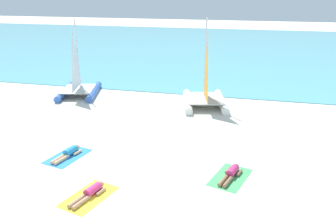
{
  "coord_description": "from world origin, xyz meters",
  "views": [
    {
      "loc": [
        3.61,
        -9.06,
        6.49
      ],
      "look_at": [
        0.0,
        5.58,
        1.2
      ],
      "focal_mm": 37.73,
      "sensor_mm": 36.0,
      "label": 1
    }
  ],
  "objects_px": {
    "towel_leftmost": "(68,156)",
    "sunbather_center_left": "(90,192)",
    "sailboat_white": "(205,93)",
    "towel_center_left": "(89,197)",
    "towel_center_right": "(230,177)",
    "sailboat_blue": "(78,85)",
    "sunbather_center_right": "(231,173)",
    "sunbather_leftmost": "(69,153)"
  },
  "relations": [
    {
      "from": "sunbather_center_right",
      "to": "sunbather_leftmost",
      "type": "bearing_deg",
      "value": -164.77
    },
    {
      "from": "towel_leftmost",
      "to": "sunbather_center_right",
      "type": "height_order",
      "value": "sunbather_center_right"
    },
    {
      "from": "sailboat_blue",
      "to": "towel_leftmost",
      "type": "height_order",
      "value": "sailboat_blue"
    },
    {
      "from": "sunbather_center_left",
      "to": "sailboat_blue",
      "type": "bearing_deg",
      "value": 134.43
    },
    {
      "from": "sailboat_white",
      "to": "sunbather_center_left",
      "type": "height_order",
      "value": "sailboat_white"
    },
    {
      "from": "sailboat_blue",
      "to": "sunbather_leftmost",
      "type": "distance_m",
      "value": 8.9
    },
    {
      "from": "sunbather_leftmost",
      "to": "towel_center_right",
      "type": "xyz_separation_m",
      "value": [
        6.57,
        -0.18,
        -0.13
      ]
    },
    {
      "from": "sailboat_white",
      "to": "sunbather_center_left",
      "type": "relative_size",
      "value": 3.21
    },
    {
      "from": "towel_leftmost",
      "to": "sunbather_center_left",
      "type": "distance_m",
      "value": 3.28
    },
    {
      "from": "sailboat_blue",
      "to": "towel_center_left",
      "type": "distance_m",
      "value": 12.17
    },
    {
      "from": "towel_center_left",
      "to": "towel_center_right",
      "type": "height_order",
      "value": "same"
    },
    {
      "from": "towel_leftmost",
      "to": "towel_center_left",
      "type": "bearing_deg",
      "value": -49.28
    },
    {
      "from": "sailboat_white",
      "to": "towel_center_right",
      "type": "distance_m",
      "value": 8.38
    },
    {
      "from": "sailboat_blue",
      "to": "sunbather_center_right",
      "type": "distance_m",
      "value": 13.16
    },
    {
      "from": "sunbather_center_left",
      "to": "towel_center_right",
      "type": "height_order",
      "value": "sunbather_center_left"
    },
    {
      "from": "sunbather_leftmost",
      "to": "sailboat_blue",
      "type": "bearing_deg",
      "value": 126.51
    },
    {
      "from": "towel_leftmost",
      "to": "sunbather_center_left",
      "type": "xyz_separation_m",
      "value": [
        2.18,
        -2.45,
        0.13
      ]
    },
    {
      "from": "towel_leftmost",
      "to": "sunbather_center_left",
      "type": "bearing_deg",
      "value": -48.31
    },
    {
      "from": "sailboat_white",
      "to": "towel_leftmost",
      "type": "height_order",
      "value": "sailboat_white"
    },
    {
      "from": "towel_leftmost",
      "to": "sailboat_white",
      "type": "bearing_deg",
      "value": 60.65
    },
    {
      "from": "towel_leftmost",
      "to": "sunbather_center_left",
      "type": "height_order",
      "value": "sunbather_center_left"
    },
    {
      "from": "sunbather_leftmost",
      "to": "towel_center_right",
      "type": "bearing_deg",
      "value": 10.36
    },
    {
      "from": "towel_center_left",
      "to": "sunbather_center_right",
      "type": "xyz_separation_m",
      "value": [
        4.44,
        2.46,
        0.13
      ]
    },
    {
      "from": "sailboat_white",
      "to": "sunbather_center_right",
      "type": "bearing_deg",
      "value": -87.93
    },
    {
      "from": "towel_center_left",
      "to": "sailboat_blue",
      "type": "bearing_deg",
      "value": 118.74
    },
    {
      "from": "sailboat_blue",
      "to": "sunbather_center_left",
      "type": "xyz_separation_m",
      "value": [
        5.86,
        -10.59,
        -0.57
      ]
    },
    {
      "from": "sunbather_center_left",
      "to": "sailboat_white",
      "type": "bearing_deg",
      "value": 93.03
    },
    {
      "from": "towel_center_left",
      "to": "sunbather_center_left",
      "type": "relative_size",
      "value": 1.23
    },
    {
      "from": "sunbather_center_right",
      "to": "sailboat_blue",
      "type": "bearing_deg",
      "value": 157.7
    },
    {
      "from": "towel_center_right",
      "to": "sailboat_blue",
      "type": "bearing_deg",
      "value": 141.19
    },
    {
      "from": "towel_leftmost",
      "to": "sunbather_leftmost",
      "type": "bearing_deg",
      "value": 78.07
    },
    {
      "from": "sunbather_leftmost",
      "to": "sunbather_center_right",
      "type": "bearing_deg",
      "value": 10.93
    },
    {
      "from": "sunbather_leftmost",
      "to": "towel_center_left",
      "type": "xyz_separation_m",
      "value": [
        2.15,
        -2.58,
        -0.13
      ]
    },
    {
      "from": "towel_center_left",
      "to": "towel_center_right",
      "type": "bearing_deg",
      "value": 28.47
    },
    {
      "from": "sailboat_blue",
      "to": "sunbather_center_right",
      "type": "relative_size",
      "value": 3.05
    },
    {
      "from": "sailboat_white",
      "to": "towel_center_left",
      "type": "xyz_separation_m",
      "value": [
        -2.31,
        -10.47,
        -0.74
      ]
    },
    {
      "from": "sailboat_white",
      "to": "sunbather_center_left",
      "type": "distance_m",
      "value": 10.67
    },
    {
      "from": "towel_center_right",
      "to": "sunbather_center_right",
      "type": "relative_size",
      "value": 1.23
    },
    {
      "from": "sunbather_center_left",
      "to": "towel_center_left",
      "type": "bearing_deg",
      "value": -90.0
    },
    {
      "from": "sailboat_white",
      "to": "towel_center_left",
      "type": "distance_m",
      "value": 10.75
    },
    {
      "from": "sailboat_blue",
      "to": "towel_center_left",
      "type": "bearing_deg",
      "value": -76.33
    },
    {
      "from": "sailboat_white",
      "to": "sunbather_leftmost",
      "type": "height_order",
      "value": "sailboat_white"
    }
  ]
}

